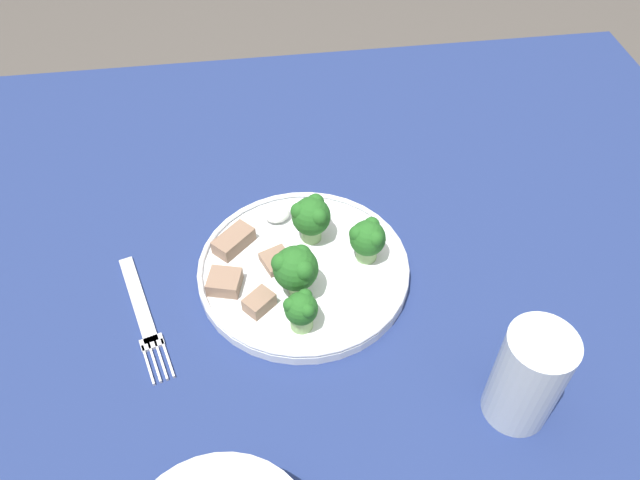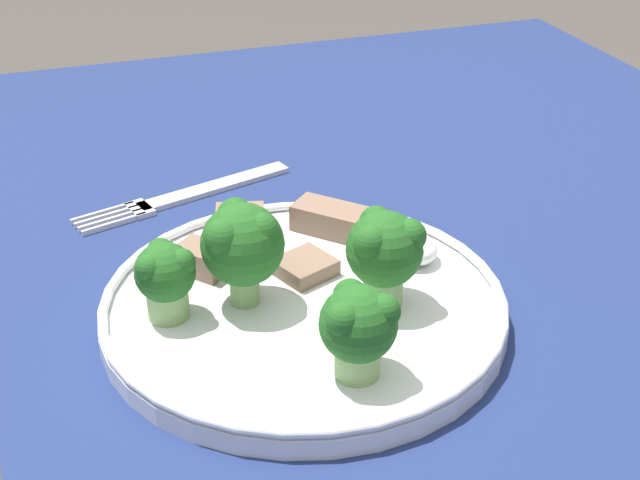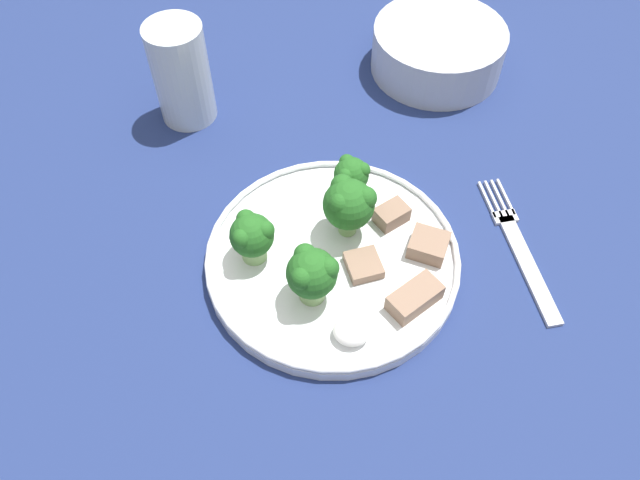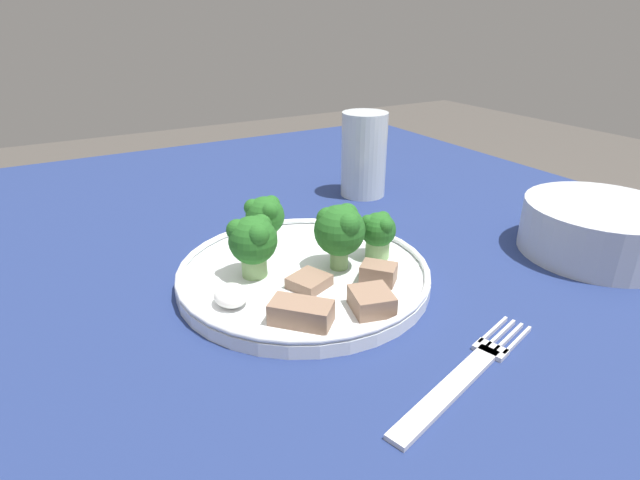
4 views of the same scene
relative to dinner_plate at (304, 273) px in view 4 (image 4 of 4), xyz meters
The scene contains 14 objects.
table 0.11m from the dinner_plate, 147.86° to the left, with size 1.10×0.98×0.70m.
dinner_plate is the anchor object (origin of this frame).
fork 0.18m from the dinner_plate, 10.71° to the left, with size 0.07×0.17×0.00m.
cream_bowl 0.32m from the dinner_plate, 71.58° to the left, with size 0.16×0.16×0.05m.
drinking_glass 0.27m from the dinner_plate, 133.26° to the left, with size 0.06×0.06×0.11m.
broccoli_floret_near_rim_left 0.06m from the dinner_plate, 108.43° to the right, with size 0.05×0.04×0.06m.
broccoli_floret_center_left 0.08m from the dinner_plate, 81.81° to the left, with size 0.04×0.03×0.05m.
broccoli_floret_back_left 0.08m from the dinner_plate, behind, with size 0.04×0.04×0.05m.
broccoli_floret_front_left 0.06m from the dinner_plate, 70.55° to the left, with size 0.05×0.05×0.06m.
meat_slice_front_slice 0.09m from the dinner_plate, 29.54° to the right, with size 0.05×0.05×0.02m.
meat_slice_middle_slice 0.03m from the dinner_plate, 19.07° to the right, with size 0.04×0.04×0.01m.
meat_slice_rear_slice 0.09m from the dinner_plate, 10.11° to the left, with size 0.04×0.04×0.02m.
meat_slice_edge_slice 0.07m from the dinner_plate, 42.56° to the left, with size 0.04×0.04×0.02m.
sauce_dollop 0.08m from the dinner_plate, 74.28° to the right, with size 0.03×0.03×0.02m.
Camera 4 is at (0.41, -0.22, 0.94)m, focal length 28.00 mm.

